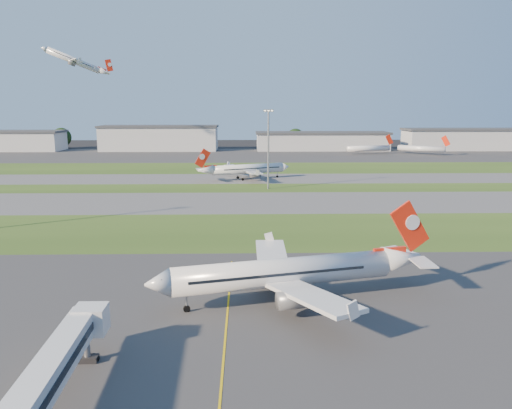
{
  "coord_description": "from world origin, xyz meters",
  "views": [
    {
      "loc": [
        7.42,
        -53.9,
        26.9
      ],
      "look_at": [
        9.64,
        46.5,
        7.0
      ],
      "focal_mm": 35.0,
      "sensor_mm": 36.0,
      "label": 1
    }
  ],
  "objects_px": {
    "mini_jet_far": "(422,149)",
    "jet_bridge": "(42,382)",
    "airliner_taxiing": "(247,169)",
    "airliner_parked": "(285,273)",
    "light_mast_centre": "(268,144)",
    "mini_jet_near": "(369,148)"
  },
  "relations": [
    {
      "from": "jet_bridge",
      "to": "airliner_parked",
      "type": "height_order",
      "value": "airliner_parked"
    },
    {
      "from": "jet_bridge",
      "to": "mini_jet_far",
      "type": "relative_size",
      "value": 1.1
    },
    {
      "from": "airliner_taxiing",
      "to": "mini_jet_near",
      "type": "xyz_separation_m",
      "value": [
        69.31,
        97.81,
        -0.5
      ]
    },
    {
      "from": "jet_bridge",
      "to": "light_mast_centre",
      "type": "distance_m",
      "value": 126.17
    },
    {
      "from": "mini_jet_far",
      "to": "light_mast_centre",
      "type": "xyz_separation_m",
      "value": [
        -91.94,
        -117.43,
        11.53
      ]
    },
    {
      "from": "airliner_parked",
      "to": "airliner_taxiing",
      "type": "distance_m",
      "value": 118.55
    },
    {
      "from": "jet_bridge",
      "to": "mini_jet_far",
      "type": "xyz_separation_m",
      "value": [
        116.75,
        240.67,
        -0.73
      ]
    },
    {
      "from": "jet_bridge",
      "to": "airliner_parked",
      "type": "bearing_deg",
      "value": 49.95
    },
    {
      "from": "airliner_taxiing",
      "to": "light_mast_centre",
      "type": "distance_m",
      "value": 25.73
    },
    {
      "from": "airliner_parked",
      "to": "airliner_taxiing",
      "type": "height_order",
      "value": "airliner_parked"
    },
    {
      "from": "airliner_parked",
      "to": "airliner_taxiing",
      "type": "bearing_deg",
      "value": 77.96
    },
    {
      "from": "airliner_taxiing",
      "to": "airliner_parked",
      "type": "bearing_deg",
      "value": 69.74
    },
    {
      "from": "airliner_taxiing",
      "to": "mini_jet_far",
      "type": "relative_size",
      "value": 1.33
    },
    {
      "from": "mini_jet_near",
      "to": "light_mast_centre",
      "type": "height_order",
      "value": "light_mast_centre"
    },
    {
      "from": "mini_jet_near",
      "to": "airliner_taxiing",
      "type": "bearing_deg",
      "value": -138.88
    },
    {
      "from": "light_mast_centre",
      "to": "mini_jet_near",
      "type": "bearing_deg",
      "value": 62.46
    },
    {
      "from": "mini_jet_far",
      "to": "jet_bridge",
      "type": "bearing_deg",
      "value": -81.25
    },
    {
      "from": "airliner_taxiing",
      "to": "light_mast_centre",
      "type": "height_order",
      "value": "light_mast_centre"
    },
    {
      "from": "jet_bridge",
      "to": "mini_jet_far",
      "type": "bearing_deg",
      "value": 64.12
    },
    {
      "from": "mini_jet_near",
      "to": "airliner_parked",
      "type": "bearing_deg",
      "value": -120.21
    },
    {
      "from": "jet_bridge",
      "to": "mini_jet_near",
      "type": "height_order",
      "value": "mini_jet_near"
    },
    {
      "from": "mini_jet_near",
      "to": "mini_jet_far",
      "type": "bearing_deg",
      "value": -18.7
    }
  ]
}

